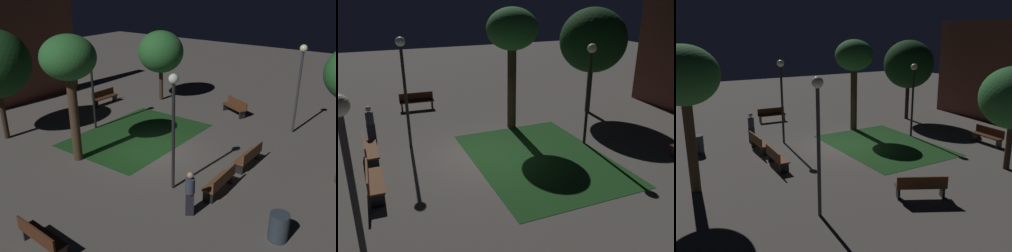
# 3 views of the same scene
# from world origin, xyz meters

# --- Properties ---
(ground_plane) EXTENTS (60.00, 60.00, 0.00)m
(ground_plane) POSITION_xyz_m (0.00, 0.00, 0.00)
(ground_plane) COLOR #56514C
(grass_lawn) EXTENTS (6.79, 4.89, 0.01)m
(grass_lawn) POSITION_xyz_m (1.06, 1.88, 0.01)
(grass_lawn) COLOR #194219
(grass_lawn) RESTS_ON ground
(bench_by_lamp) EXTENTS (1.81, 0.52, 0.88)m
(bench_by_lamp) POSITION_xyz_m (-1.26, -4.10, 0.48)
(bench_by_lamp) COLOR brown
(bench_by_lamp) RESTS_ON ground
(bench_near_trees) EXTENTS (1.81, 0.52, 0.88)m
(bench_near_trees) POSITION_xyz_m (1.26, -4.10, 0.48)
(bench_near_trees) COLOR brown
(bench_near_trees) RESTS_ON ground
(bench_path_side) EXTENTS (1.27, 1.81, 0.88)m
(bench_path_side) POSITION_xyz_m (6.79, -0.74, 0.48)
(bench_path_side) COLOR #512D19
(bench_path_side) RESTS_ON ground
(bench_front_left) EXTENTS (1.82, 0.56, 0.88)m
(bench_front_left) POSITION_xyz_m (3.69, 6.82, 0.48)
(bench_front_left) COLOR #422314
(bench_front_left) RESTS_ON ground
(bench_back_row) EXTENTS (0.58, 1.82, 0.88)m
(bench_back_row) POSITION_xyz_m (-7.05, -1.37, 0.48)
(bench_back_row) COLOR #422314
(bench_back_row) RESTS_ON ground
(tree_near_wall) EXTENTS (2.46, 2.46, 5.38)m
(tree_near_wall) POSITION_xyz_m (2.08, -7.53, 4.23)
(tree_near_wall) COLOR #423021
(tree_near_wall) RESTS_ON ground
(tree_left_canopy) EXTENTS (2.25, 2.25, 5.40)m
(tree_left_canopy) POSITION_xyz_m (-2.49, 2.26, 4.33)
(tree_left_canopy) COLOR #423021
(tree_left_canopy) RESTS_ON ground
(tree_right_canopy) EXTENTS (3.32, 3.32, 5.32)m
(tree_right_canopy) POSITION_xyz_m (-3.01, 6.91, 3.72)
(tree_right_canopy) COLOR #2D2116
(tree_right_canopy) RESTS_ON ground
(lamp_post_path_center) EXTENTS (0.36, 0.36, 4.42)m
(lamp_post_path_center) POSITION_xyz_m (-2.00, -2.48, 3.02)
(lamp_post_path_center) COLOR black
(lamp_post_path_center) RESTS_ON ground
(lamp_post_near_wall) EXTENTS (0.36, 0.36, 4.50)m
(lamp_post_near_wall) POSITION_xyz_m (6.04, -4.38, 3.06)
(lamp_post_near_wall) COLOR #333338
(lamp_post_near_wall) RESTS_ON ground
(lamp_post_plaza_west) EXTENTS (0.36, 0.36, 4.12)m
(lamp_post_plaza_west) POSITION_xyz_m (0.48, 4.29, 2.84)
(lamp_post_plaza_west) COLOR black
(lamp_post_plaza_west) RESTS_ON ground
(trash_bin) EXTENTS (0.60, 0.60, 0.90)m
(trash_bin) POSITION_xyz_m (-2.56, -6.75, 0.45)
(trash_bin) COLOR #2D3842
(trash_bin) RESTS_ON ground
(pedestrian) EXTENTS (0.32, 0.34, 1.61)m
(pedestrian) POSITION_xyz_m (-3.05, -3.90, 0.85)
(pedestrian) COLOR black
(pedestrian) RESTS_ON ground
(building_wall_backdrop) EXTENTS (9.47, 0.80, 6.58)m
(building_wall_backdrop) POSITION_xyz_m (0.47, 11.44, 3.29)
(building_wall_backdrop) COLOR brown
(building_wall_backdrop) RESTS_ON ground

